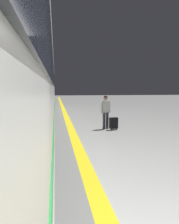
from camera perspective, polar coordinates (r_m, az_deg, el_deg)
The scene contains 5 objects.
safety_line_strip at distance 11.28m, azimuth -4.38°, elevation -4.38°, with size 0.36×80.00×0.01m, color yellow.
tactile_edge_band at distance 11.26m, azimuth -6.41°, elevation -4.43°, with size 0.76×80.00×0.01m, color slate.
high_speed_train at distance 10.69m, azimuth -16.53°, elevation 8.28°, with size 2.94×32.26×4.97m.
passenger_near at distance 11.56m, azimuth 3.92°, elevation 0.59°, with size 0.50×0.27×1.63m.
suitcase_near at distance 11.39m, azimuth 5.82°, elevation -2.67°, with size 0.43×0.33×0.59m.
Camera 1 is at (-1.39, -1.08, 2.02)m, focal length 37.94 mm.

